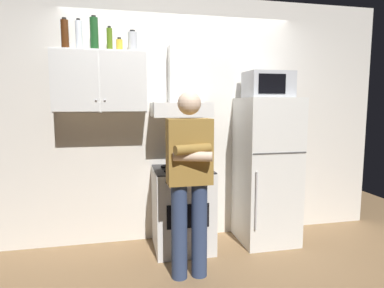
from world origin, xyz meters
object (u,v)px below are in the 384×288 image
(cooking_pot, at_px, (197,163))
(bottle_rum_dark, at_px, (65,35))
(range_hood, at_px, (180,98))
(microwave, at_px, (268,85))
(bottle_wine_green, at_px, (94,34))
(bottle_spice_jar, at_px, (119,45))
(stove_oven, at_px, (182,208))
(bottle_olive_oil, at_px, (110,40))
(bottle_canister_steel, at_px, (133,42))
(bottle_vodka_clear, at_px, (79,35))
(upper_cabinet, at_px, (101,82))
(person_standing, at_px, (189,178))
(refrigerator, at_px, (266,170))

(cooking_pot, bearing_deg, bottle_rum_dark, 167.07)
(range_hood, bearing_deg, microwave, -6.46)
(bottle_wine_green, height_order, bottle_spice_jar, bottle_wine_green)
(bottle_wine_green, xyz_separation_m, bottle_rum_dark, (-0.28, 0.03, -0.01))
(stove_oven, bearing_deg, range_hood, 90.00)
(bottle_olive_oil, relative_size, bottle_canister_steel, 1.13)
(bottle_vodka_clear, bearing_deg, bottle_wine_green, 19.06)
(bottle_olive_oil, height_order, bottle_vodka_clear, bottle_vodka_clear)
(bottle_olive_oil, bearing_deg, bottle_vodka_clear, -165.76)
(bottle_canister_steel, bearing_deg, bottle_olive_oil, 178.84)
(range_hood, relative_size, bottle_spice_jar, 5.36)
(microwave, relative_size, bottle_wine_green, 1.41)
(range_hood, bearing_deg, upper_cabinet, -179.91)
(bottle_vodka_clear, bearing_deg, microwave, -2.12)
(upper_cabinet, distance_m, person_standing, 1.35)
(person_standing, bearing_deg, stove_oven, 85.28)
(cooking_pot, height_order, bottle_canister_steel, bottle_canister_steel)
(bottle_wine_green, bearing_deg, bottle_rum_dark, 173.69)
(bottle_spice_jar, relative_size, bottle_rum_dark, 0.45)
(person_standing, xyz_separation_m, bottle_rum_dark, (-1.08, 0.78, 1.30))
(cooking_pot, relative_size, bottle_vodka_clear, 0.93)
(upper_cabinet, height_order, person_standing, upper_cabinet)
(cooking_pot, bearing_deg, refrigerator, 8.32)
(bottle_spice_jar, bearing_deg, bottle_canister_steel, 14.40)
(stove_oven, height_order, refrigerator, refrigerator)
(cooking_pot, bearing_deg, bottle_spice_jar, 161.78)
(range_hood, relative_size, bottle_vodka_clear, 2.56)
(microwave, distance_m, bottle_vodka_clear, 1.99)
(microwave, bearing_deg, bottle_olive_oil, 175.03)
(cooking_pot, bearing_deg, bottle_vodka_clear, 169.36)
(cooking_pot, height_order, bottle_spice_jar, bottle_spice_jar)
(bottle_canister_steel, bearing_deg, person_standing, -60.75)
(cooking_pot, distance_m, bottle_vodka_clear, 1.69)
(microwave, bearing_deg, bottle_rum_dark, 175.85)
(upper_cabinet, bearing_deg, stove_oven, -8.90)
(range_hood, xyz_separation_m, bottle_wine_green, (-0.85, 0.01, 0.62))
(person_standing, xyz_separation_m, bottle_olive_oil, (-0.65, 0.77, 1.27))
(upper_cabinet, bearing_deg, person_standing, -44.26)
(refrigerator, xyz_separation_m, bottle_spice_jar, (-1.56, 0.12, 1.31))
(bottle_spice_jar, xyz_separation_m, bottle_vodka_clear, (-0.38, -0.03, 0.08))
(person_standing, height_order, bottle_canister_steel, bottle_canister_steel)
(stove_oven, relative_size, bottle_olive_oil, 3.45)
(bottle_rum_dark, xyz_separation_m, bottle_canister_steel, (0.65, -0.01, -0.04))
(upper_cabinet, relative_size, bottle_olive_oil, 3.56)
(stove_oven, distance_m, bottle_spice_jar, 1.79)
(upper_cabinet, bearing_deg, range_hood, 0.09)
(range_hood, relative_size, bottle_canister_steel, 3.35)
(upper_cabinet, distance_m, stove_oven, 1.55)
(refrigerator, distance_m, bottle_rum_dark, 2.51)
(bottle_rum_dark, xyz_separation_m, bottle_vodka_clear, (0.14, -0.08, -0.01))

